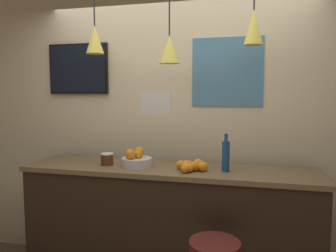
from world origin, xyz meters
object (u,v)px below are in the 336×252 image
mounted_tv (78,69)px  juice_bottle (226,156)px  spread_jar (107,159)px  fruit_bowl (136,160)px

mounted_tv → juice_bottle: bearing=-14.1°
spread_jar → mounted_tv: size_ratio=0.18×
fruit_bowl → juice_bottle: bearing=0.1°
fruit_bowl → spread_jar: size_ratio=2.36×
juice_bottle → spread_jar: size_ratio=2.77×
fruit_bowl → juice_bottle: size_ratio=0.85×
juice_bottle → mounted_tv: bearing=165.9°
mounted_tv → spread_jar: bearing=-38.8°
fruit_bowl → mounted_tv: size_ratio=0.42×
fruit_bowl → juice_bottle: 0.75m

